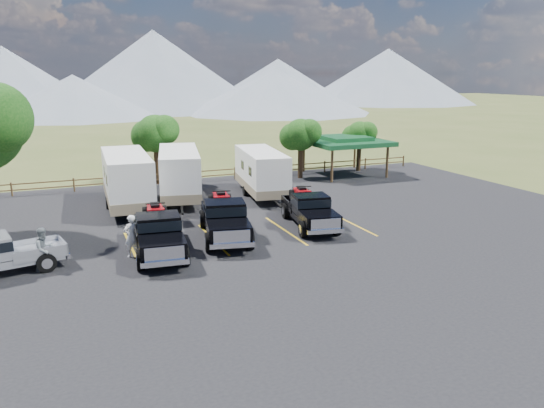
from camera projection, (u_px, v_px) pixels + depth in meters
name	position (u px, v px, depth m)	size (l,w,h in m)	color
ground	(280.00, 260.00, 23.95)	(320.00, 320.00, 0.00)	#425122
asphalt_lot	(257.00, 240.00, 26.64)	(44.00, 34.00, 0.04)	black
stall_lines	(250.00, 235.00, 27.53)	(12.12, 5.50, 0.01)	gold
tree_ne_a	(300.00, 135.00, 41.70)	(3.11, 2.92, 4.76)	black
tree_ne_b	(359.00, 135.00, 44.89)	(2.77, 2.59, 4.27)	black
tree_north	(155.00, 134.00, 39.37)	(3.46, 3.24, 5.25)	black
rail_fence	(210.00, 174.00, 41.16)	(36.12, 0.12, 1.00)	brown
pavilion	(345.00, 141.00, 43.34)	(6.20, 6.20, 3.22)	brown
mountain_range	(56.00, 75.00, 114.49)	(209.00, 71.00, 20.00)	gray
rig_left	(158.00, 232.00, 24.59)	(2.72, 6.45, 2.09)	black
rig_center	(224.00, 217.00, 26.94)	(3.27, 6.72, 2.15)	black
rig_right	(309.00, 209.00, 28.97)	(2.90, 6.18, 1.98)	black
trailer_left	(127.00, 180.00, 32.49)	(2.88, 9.84, 3.41)	white
trailer_center	(179.00, 174.00, 34.69)	(3.93, 9.56, 3.31)	white
trailer_right	(261.00, 172.00, 35.93)	(3.27, 8.95, 3.09)	white
person_a	(132.00, 236.00, 24.03)	(0.72, 0.47, 1.97)	white
person_b	(44.00, 249.00, 22.35)	(0.91, 0.71, 1.88)	slate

